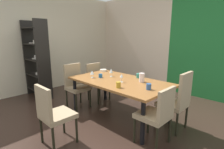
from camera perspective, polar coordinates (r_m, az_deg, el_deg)
ground_plane at (r=3.54m, az=-7.48°, el=-14.77°), size 5.25×5.90×0.02m
back_panel_interior at (r=6.10m, az=6.71°, el=10.76°), size 2.74×0.10×2.82m
garden_window_panel at (r=4.94m, az=31.75°, el=8.48°), size 2.51×0.10×2.82m
left_interior_panel at (r=5.43m, az=-25.19°, el=9.39°), size 0.10×5.90×2.82m
dining_table at (r=3.44m, az=2.36°, el=-3.09°), size 1.97×1.10×0.75m
chair_left_far at (r=4.42m, az=-4.99°, el=-1.69°), size 0.45×0.44×0.92m
chair_right_near at (r=2.68m, az=14.70°, el=-12.05°), size 0.44×0.44×0.91m
chair_head_near at (r=2.74m, az=-18.82°, el=-11.62°), size 0.44×0.44×0.94m
chair_right_far at (r=3.18m, az=20.63°, el=-7.60°), size 0.44×0.44×1.04m
chair_left_near at (r=4.06m, az=-11.75°, el=-2.94°), size 0.45×0.44×0.98m
display_shelf at (r=4.94m, az=-23.39°, el=4.41°), size 0.86×0.34×1.99m
wine_glass_rear at (r=3.27m, az=3.13°, el=-0.54°), size 0.06×0.06×0.15m
wine_glass_north at (r=3.70m, az=-0.28°, el=1.19°), size 0.07×0.07×0.17m
wine_glass_corner at (r=3.64m, az=-6.53°, el=0.64°), size 0.08×0.08×0.15m
serving_bowl_near_shelf at (r=4.27m, az=-2.86°, el=1.38°), size 0.17×0.17×0.05m
cup_near_window at (r=2.94m, az=2.10°, el=-3.37°), size 0.08×0.08×0.10m
cup_west at (r=3.65m, az=-3.78°, el=-0.39°), size 0.08×0.08×0.08m
cup_south at (r=3.65m, az=8.61°, el=-0.40°), size 0.08×0.08×0.09m
cup_right at (r=2.90m, az=11.90°, el=-3.90°), size 0.08×0.08×0.10m
pitcher_left at (r=3.33m, az=9.71°, el=-0.96°), size 0.11×0.10×0.17m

